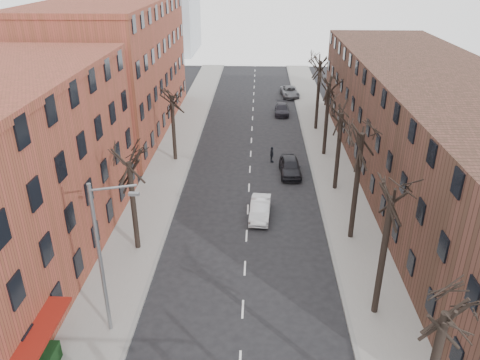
# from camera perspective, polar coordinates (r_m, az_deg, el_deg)

# --- Properties ---
(sidewalk_left) EXTENTS (4.00, 90.00, 0.15)m
(sidewalk_left) POSITION_cam_1_polar(r_m,az_deg,el_deg) (48.88, -8.14, 2.96)
(sidewalk_left) COLOR gray
(sidewalk_left) RESTS_ON ground
(sidewalk_right) EXTENTS (4.00, 90.00, 0.15)m
(sidewalk_right) POSITION_cam_1_polar(r_m,az_deg,el_deg) (48.65, 10.77, 2.65)
(sidewalk_right) COLOR gray
(sidewalk_right) RESTS_ON ground
(building_left_far) EXTENTS (12.00, 28.00, 14.00)m
(building_left_far) POSITION_cam_1_polar(r_m,az_deg,el_deg) (57.14, -15.14, 12.93)
(building_left_far) COLOR brown
(building_left_far) RESTS_ON ground
(building_right) EXTENTS (12.00, 50.00, 10.00)m
(building_right) POSITION_cam_1_polar(r_m,az_deg,el_deg) (44.40, 22.45, 5.70)
(building_right) COLOR #4D2D24
(building_right) RESTS_ON ground
(tree_right_b) EXTENTS (5.20, 5.20, 10.80)m
(tree_right_b) POSITION_cam_1_polar(r_m,az_deg,el_deg) (29.17, 16.00, -15.29)
(tree_right_b) COLOR black
(tree_right_b) RESTS_ON ground
(tree_right_c) EXTENTS (5.20, 5.20, 11.60)m
(tree_right_c) POSITION_cam_1_polar(r_m,az_deg,el_deg) (35.46, 13.26, -6.89)
(tree_right_c) COLOR black
(tree_right_c) RESTS_ON ground
(tree_right_d) EXTENTS (5.20, 5.20, 10.00)m
(tree_right_d) POSITION_cam_1_polar(r_m,az_deg,el_deg) (42.33, 11.44, -1.11)
(tree_right_d) COLOR black
(tree_right_d) RESTS_ON ground
(tree_right_e) EXTENTS (5.20, 5.20, 10.80)m
(tree_right_e) POSITION_cam_1_polar(r_m,az_deg,el_deg) (49.54, 10.15, 3.03)
(tree_right_e) COLOR black
(tree_right_e) RESTS_ON ground
(tree_right_f) EXTENTS (5.20, 5.20, 11.60)m
(tree_right_f) POSITION_cam_1_polar(r_m,az_deg,el_deg) (56.96, 9.18, 6.10)
(tree_right_f) COLOR black
(tree_right_f) RESTS_ON ground
(tree_left_a) EXTENTS (5.20, 5.20, 9.50)m
(tree_left_a) POSITION_cam_1_polar(r_m,az_deg,el_deg) (34.13, -12.29, -8.17)
(tree_left_a) COLOR black
(tree_left_a) RESTS_ON ground
(tree_left_b) EXTENTS (5.20, 5.20, 9.50)m
(tree_left_b) POSITION_cam_1_polar(r_m,az_deg,el_deg) (47.93, -7.86, 2.42)
(tree_left_b) COLOR black
(tree_left_b) RESTS_ON ground
(streetlight) EXTENTS (2.45, 0.22, 9.03)m
(streetlight) POSITION_cam_1_polar(r_m,az_deg,el_deg) (24.90, -16.38, -8.72)
(streetlight) COLOR slate
(streetlight) RESTS_ON ground
(silver_sedan) EXTENTS (1.78, 4.41, 1.42)m
(silver_sedan) POSITION_cam_1_polar(r_m,az_deg,el_deg) (36.87, 2.49, -3.53)
(silver_sedan) COLOR silver
(silver_sedan) RESTS_ON ground
(parked_car_near) EXTENTS (2.08, 4.81, 1.62)m
(parked_car_near) POSITION_cam_1_polar(r_m,az_deg,el_deg) (44.30, 6.12, 1.67)
(parked_car_near) COLOR black
(parked_car_near) RESTS_ON ground
(parked_car_mid) EXTENTS (1.96, 4.55, 1.30)m
(parked_car_mid) POSITION_cam_1_polar(r_m,az_deg,el_deg) (62.06, 5.12, 8.58)
(parked_car_mid) COLOR black
(parked_car_mid) RESTS_ON ground
(parked_car_far) EXTENTS (2.88, 5.38, 1.43)m
(parked_car_far) POSITION_cam_1_polar(r_m,az_deg,el_deg) (70.49, 6.07, 10.65)
(parked_car_far) COLOR #5C5D64
(parked_car_far) RESTS_ON ground
(pedestrian_crossing) EXTENTS (0.56, 1.00, 1.62)m
(pedestrian_crossing) POSITION_cam_1_polar(r_m,az_deg,el_deg) (46.85, 3.90, 3.12)
(pedestrian_crossing) COLOR black
(pedestrian_crossing) RESTS_ON ground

